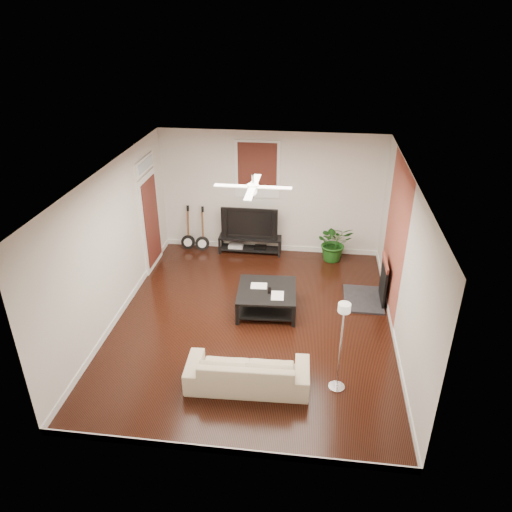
{
  "coord_description": "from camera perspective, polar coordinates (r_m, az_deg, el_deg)",
  "views": [
    {
      "loc": [
        0.99,
        -7.33,
        5.19
      ],
      "look_at": [
        0.0,
        0.4,
        1.15
      ],
      "focal_mm": 34.21,
      "sensor_mm": 36.0,
      "label": 1
    }
  ],
  "objects": [
    {
      "name": "room",
      "position": [
        8.31,
        -0.35,
        0.27
      ],
      "size": [
        5.01,
        6.01,
        2.81
      ],
      "color": "black",
      "rests_on": "ground"
    },
    {
      "name": "tv",
      "position": [
        11.14,
        -0.69,
        4.05
      ],
      "size": [
        1.29,
        0.17,
        0.74
      ],
      "primitive_type": "imported",
      "color": "black",
      "rests_on": "tv_stand"
    },
    {
      "name": "guitar_left",
      "position": [
        11.48,
        -8.04,
        3.17
      ],
      "size": [
        0.35,
        0.26,
        1.06
      ],
      "primitive_type": null,
      "rotation": [
        0.0,
        0.0,
        0.09
      ],
      "color": "black",
      "rests_on": "floor"
    },
    {
      "name": "sofa",
      "position": [
        7.55,
        -0.99,
        -13.23
      ],
      "size": [
        1.89,
        0.8,
        0.54
      ],
      "primitive_type": "imported",
      "rotation": [
        0.0,
        0.0,
        3.18
      ],
      "color": "tan",
      "rests_on": "floor"
    },
    {
      "name": "potted_plant",
      "position": [
        11.06,
        9.13,
        1.59
      ],
      "size": [
        0.91,
        0.83,
        0.87
      ],
      "primitive_type": "imported",
      "rotation": [
        0.0,
        0.0,
        0.21
      ],
      "color": "#1B5418",
      "rests_on": "floor"
    },
    {
      "name": "fireplace",
      "position": [
        9.65,
        13.55,
        -2.78
      ],
      "size": [
        0.8,
        1.1,
        0.92
      ],
      "primitive_type": "cube",
      "color": "black",
      "rests_on": "floor"
    },
    {
      "name": "coffee_table",
      "position": [
        9.23,
        1.26,
        -5.13
      ],
      "size": [
        1.14,
        1.14,
        0.45
      ],
      "primitive_type": "cube",
      "rotation": [
        0.0,
        0.0,
        0.06
      ],
      "color": "black",
      "rests_on": "floor"
    },
    {
      "name": "ceiling_fan",
      "position": [
        7.83,
        -0.37,
        8.11
      ],
      "size": [
        1.24,
        1.24,
        0.32
      ],
      "primitive_type": null,
      "color": "white",
      "rests_on": "ceiling"
    },
    {
      "name": "floor_lamp",
      "position": [
        7.29,
        9.84,
        -10.5
      ],
      "size": [
        0.26,
        0.26,
        1.52
      ],
      "primitive_type": null,
      "rotation": [
        0.0,
        0.0,
        0.04
      ],
      "color": "white",
      "rests_on": "floor"
    },
    {
      "name": "brick_accent",
      "position": [
        9.27,
        15.94,
        2.17
      ],
      "size": [
        0.02,
        2.2,
        2.8
      ],
      "primitive_type": "cube",
      "color": "#B44B3A",
      "rests_on": "floor"
    },
    {
      "name": "door_left",
      "position": [
        10.61,
        -12.29,
        4.96
      ],
      "size": [
        0.08,
        1.0,
        2.5
      ],
      "primitive_type": "cube",
      "color": "white",
      "rests_on": "wall_left"
    },
    {
      "name": "guitar_right",
      "position": [
        11.37,
        -6.37,
        3.03
      ],
      "size": [
        0.37,
        0.29,
        1.06
      ],
      "primitive_type": null,
      "rotation": [
        0.0,
        0.0,
        0.2
      ],
      "color": "black",
      "rests_on": "floor"
    },
    {
      "name": "tv_stand",
      "position": [
        11.36,
        -0.69,
        1.36
      ],
      "size": [
        1.44,
        0.38,
        0.4
      ],
      "primitive_type": "cube",
      "color": "black",
      "rests_on": "floor"
    },
    {
      "name": "window_back",
      "position": [
        10.87,
        0.15,
        10.07
      ],
      "size": [
        1.0,
        0.06,
        1.3
      ],
      "primitive_type": "cube",
      "color": "#35150E",
      "rests_on": "wall_back"
    }
  ]
}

